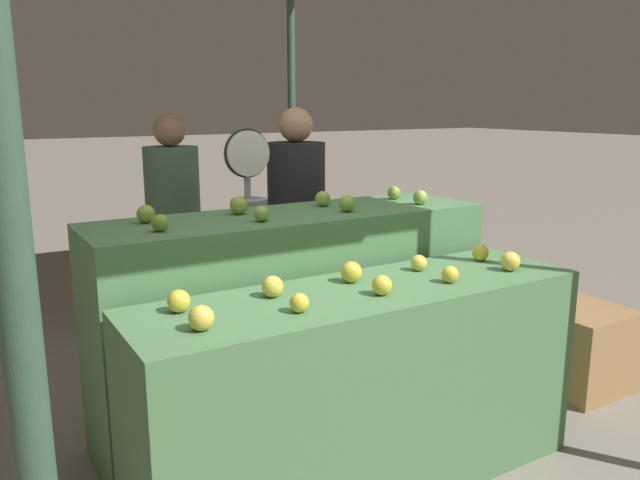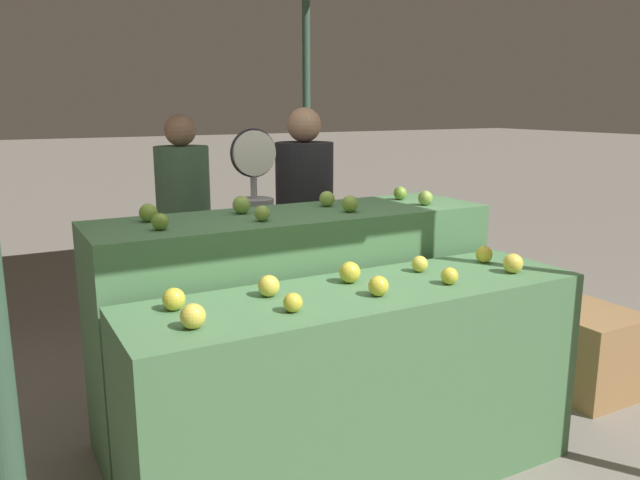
{
  "view_description": "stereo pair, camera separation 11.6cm",
  "coord_description": "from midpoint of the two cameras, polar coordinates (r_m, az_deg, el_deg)",
  "views": [
    {
      "loc": [
        -1.4,
        -1.97,
        1.6
      ],
      "look_at": [
        -0.03,
        0.3,
        1.02
      ],
      "focal_mm": 35.0,
      "sensor_mm": 36.0,
      "label": 1
    },
    {
      "loc": [
        -1.3,
        -2.02,
        1.6
      ],
      "look_at": [
        -0.03,
        0.3,
        1.02
      ],
      "focal_mm": 35.0,
      "sensor_mm": 36.0,
      "label": 2
    }
  ],
  "objects": [
    {
      "name": "apple_front_9",
      "position": [
        3.04,
        15.83,
        -1.28
      ],
      "size": [
        0.08,
        0.08,
        0.08
      ],
      "primitive_type": "sphere",
      "color": "gold",
      "rests_on": "display_counter_front"
    },
    {
      "name": "produce_scale",
      "position": [
        3.45,
        -5.02,
        3.32
      ],
      "size": [
        0.26,
        0.2,
        1.47
      ],
      "color": "#99999E",
      "rests_on": "ground_plane"
    },
    {
      "name": "apple_back_3",
      "position": [
        3.25,
        10.63,
        3.79
      ],
      "size": [
        0.08,
        0.08,
        0.08
      ],
      "primitive_type": "sphere",
      "color": "#8EB247",
      "rests_on": "display_counter_back"
    },
    {
      "name": "apple_back_0",
      "position": [
        2.63,
        -13.2,
        1.65
      ],
      "size": [
        0.07,
        0.07,
        0.07
      ],
      "primitive_type": "sphere",
      "color": "#7AA338",
      "rests_on": "display_counter_back"
    },
    {
      "name": "apple_back_7",
      "position": [
        3.41,
        8.31,
        4.26
      ],
      "size": [
        0.07,
        0.07,
        0.07
      ],
      "primitive_type": "sphere",
      "color": "#7AA338",
      "rests_on": "display_counter_back"
    },
    {
      "name": "apple_front_6",
      "position": [
        2.41,
        -3.34,
        -4.21
      ],
      "size": [
        0.08,
        0.08,
        0.08
      ],
      "primitive_type": "sphere",
      "color": "yellow",
      "rests_on": "display_counter_front"
    },
    {
      "name": "person_customer_left",
      "position": [
        4.17,
        -11.54,
        2.17
      ],
      "size": [
        0.46,
        0.46,
        1.54
      ],
      "rotation": [
        0.0,
        0.0,
        2.7
      ],
      "color": "#2D2D38",
      "rests_on": "ground_plane"
    },
    {
      "name": "wooden_crate_side",
      "position": [
        3.88,
        24.18,
        -9.37
      ],
      "size": [
        0.47,
        0.47,
        0.47
      ],
      "primitive_type": "cube",
      "color": "#9E7547",
      "rests_on": "ground_plane"
    },
    {
      "name": "apple_back_6",
      "position": [
        3.16,
        1.69,
        3.79
      ],
      "size": [
        0.08,
        0.08,
        0.08
      ],
      "primitive_type": "sphere",
      "color": "#8EB247",
      "rests_on": "display_counter_back"
    },
    {
      "name": "apple_front_1",
      "position": [
        2.23,
        -1.01,
        -5.75
      ],
      "size": [
        0.07,
        0.07,
        0.07
      ],
      "primitive_type": "sphere",
      "color": "gold",
      "rests_on": "display_counter_front"
    },
    {
      "name": "display_counter_front",
      "position": [
        2.68,
        5.08,
        -13.49
      ],
      "size": [
        1.94,
        0.55,
        0.87
      ],
      "primitive_type": "cube",
      "color": "#4C7A4C",
      "rests_on": "ground_plane"
    },
    {
      "name": "apple_front_4",
      "position": [
        2.89,
        18.34,
        -2.05
      ],
      "size": [
        0.09,
        0.09,
        0.09
      ],
      "primitive_type": "sphere",
      "color": "yellow",
      "rests_on": "display_counter_front"
    },
    {
      "name": "apple_back_2",
      "position": [
        2.99,
        3.87,
        3.32
      ],
      "size": [
        0.08,
        0.08,
        0.08
      ],
      "primitive_type": "sphere",
      "color": "#84AD3D",
      "rests_on": "display_counter_back"
    },
    {
      "name": "apple_front_2",
      "position": [
        2.43,
        6.73,
        -4.2
      ],
      "size": [
        0.08,
        0.08,
        0.08
      ],
      "primitive_type": "sphere",
      "color": "gold",
      "rests_on": "display_counter_front"
    },
    {
      "name": "apple_front_7",
      "position": [
        2.6,
        4.02,
        -2.97
      ],
      "size": [
        0.09,
        0.09,
        0.09
      ],
      "primitive_type": "sphere",
      "color": "gold",
      "rests_on": "display_counter_front"
    },
    {
      "name": "apple_front_8",
      "position": [
        2.8,
        10.28,
        -2.17
      ],
      "size": [
        0.07,
        0.07,
        0.07
      ],
      "primitive_type": "sphere",
      "color": "yellow",
      "rests_on": "display_counter_front"
    },
    {
      "name": "apple_back_5",
      "position": [
        2.96,
        -6.09,
        3.22
      ],
      "size": [
        0.09,
        0.09,
        0.09
      ],
      "primitive_type": "sphere",
      "color": "#8EB247",
      "rests_on": "display_counter_back"
    },
    {
      "name": "apple_front_5",
      "position": [
        2.3,
        -11.82,
        -5.33
      ],
      "size": [
        0.08,
        0.08,
        0.08
      ],
      "primitive_type": "sphere",
      "color": "gold",
      "rests_on": "display_counter_front"
    },
    {
      "name": "apple_front_3",
      "position": [
        2.64,
        12.99,
        -3.23
      ],
      "size": [
        0.07,
        0.07,
        0.07
      ],
      "primitive_type": "sphere",
      "color": "gold",
      "rests_on": "display_counter_front"
    },
    {
      "name": "apple_front_0",
      "position": [
        2.1,
        -10.0,
        -6.88
      ],
      "size": [
        0.09,
        0.09,
        0.09
      ],
      "primitive_type": "sphere",
      "color": "yellow",
      "rests_on": "display_counter_front"
    },
    {
      "name": "apple_back_1",
      "position": [
        2.76,
        -4.11,
        2.45
      ],
      "size": [
        0.07,
        0.07,
        0.07
      ],
      "primitive_type": "sphere",
      "color": "#8EB247",
      "rests_on": "display_counter_back"
    },
    {
      "name": "person_vendor_at_scale",
      "position": [
        3.86,
        -0.56,
        2.02
      ],
      "size": [
        0.42,
        0.42,
        1.58
      ],
      "rotation": [
        0.0,
        0.0,
        3.36
      ],
      "color": "#2D2D38",
      "rests_on": "ground_plane"
    },
    {
      "name": "apple_back_4",
      "position": [
        2.83,
        -14.31,
        2.43
      ],
      "size": [
        0.08,
        0.08,
        0.08
      ],
      "primitive_type": "sphere",
      "color": "#84AD3D",
      "rests_on": "display_counter_back"
    },
    {
      "name": "display_counter_back",
      "position": [
        3.11,
        -1.07,
        -7.46
      ],
      "size": [
        1.94,
        0.55,
        1.09
      ],
      "primitive_type": "cube",
      "color": "#4C7A4C",
      "rests_on": "ground_plane"
    }
  ]
}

